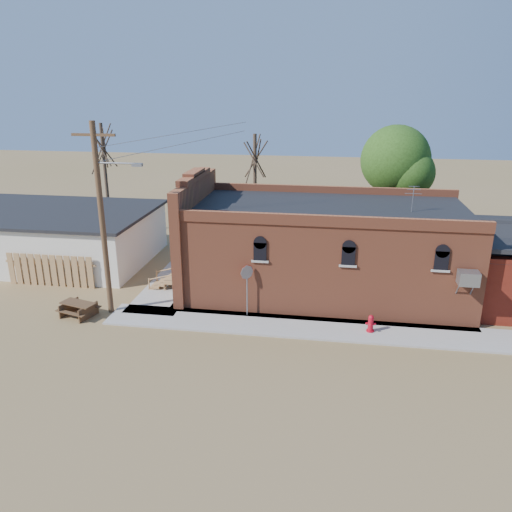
# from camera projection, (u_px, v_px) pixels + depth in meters

# --- Properties ---
(ground) EXTENTS (120.00, 120.00, 0.00)m
(ground) POSITION_uv_depth(u_px,v_px,m) (276.00, 335.00, 21.93)
(ground) COLOR olive
(ground) RESTS_ON ground
(sidewalk_south) EXTENTS (19.00, 2.20, 0.08)m
(sidewalk_south) POSITION_uv_depth(u_px,v_px,m) (311.00, 328.00, 22.54)
(sidewalk_south) COLOR #9E9991
(sidewalk_south) RESTS_ON ground
(sidewalk_west) EXTENTS (2.60, 10.00, 0.08)m
(sidewalk_west) POSITION_uv_depth(u_px,v_px,m) (179.00, 278.00, 28.46)
(sidewalk_west) COLOR #9E9991
(sidewalk_west) RESTS_ON ground
(brick_bar) EXTENTS (16.40, 7.97, 6.30)m
(brick_bar) POSITION_uv_depth(u_px,v_px,m) (320.00, 249.00, 26.07)
(brick_bar) COLOR #A24E31
(brick_bar) RESTS_ON ground
(wood_fence) EXTENTS (5.20, 0.10, 1.80)m
(wood_fence) POSITION_uv_depth(u_px,v_px,m) (50.00, 271.00, 27.08)
(wood_fence) COLOR #9D7046
(wood_fence) RESTS_ON ground
(utility_pole) EXTENTS (3.12, 0.26, 9.00)m
(utility_pole) POSITION_uv_depth(u_px,v_px,m) (103.00, 216.00, 22.71)
(utility_pole) COLOR #4B321E
(utility_pole) RESTS_ON ground
(tree_bare_near) EXTENTS (2.80, 2.80, 7.65)m
(tree_bare_near) POSITION_uv_depth(u_px,v_px,m) (255.00, 158.00, 32.61)
(tree_bare_near) COLOR #4F392D
(tree_bare_near) RESTS_ON ground
(tree_bare_far) EXTENTS (2.80, 2.80, 8.16)m
(tree_bare_far) POSITION_uv_depth(u_px,v_px,m) (103.00, 147.00, 35.03)
(tree_bare_far) COLOR #4F392D
(tree_bare_far) RESTS_ON ground
(tree_leafy) EXTENTS (4.40, 4.40, 8.15)m
(tree_leafy) POSITION_uv_depth(u_px,v_px,m) (395.00, 160.00, 31.76)
(tree_leafy) COLOR #4F392D
(tree_leafy) RESTS_ON ground
(fire_hydrant) EXTENTS (0.46, 0.45, 0.79)m
(fire_hydrant) POSITION_uv_depth(u_px,v_px,m) (371.00, 323.00, 22.00)
(fire_hydrant) COLOR #B00A1A
(fire_hydrant) RESTS_ON sidewalk_south
(stop_sign) EXTENTS (0.51, 0.54, 2.51)m
(stop_sign) POSITION_uv_depth(u_px,v_px,m) (247.00, 277.00, 23.11)
(stop_sign) COLOR gray
(stop_sign) RESTS_ON sidewalk_south
(trash_barrel) EXTENTS (0.74, 0.74, 0.91)m
(trash_barrel) POSITION_uv_depth(u_px,v_px,m) (186.00, 282.00, 26.52)
(trash_barrel) COLOR navy
(trash_barrel) RESTS_ON sidewalk_west
(picnic_table) EXTENTS (1.92, 1.63, 0.69)m
(picnic_table) POSITION_uv_depth(u_px,v_px,m) (78.00, 307.00, 23.65)
(picnic_table) COLOR #4D341F
(picnic_table) RESTS_ON ground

